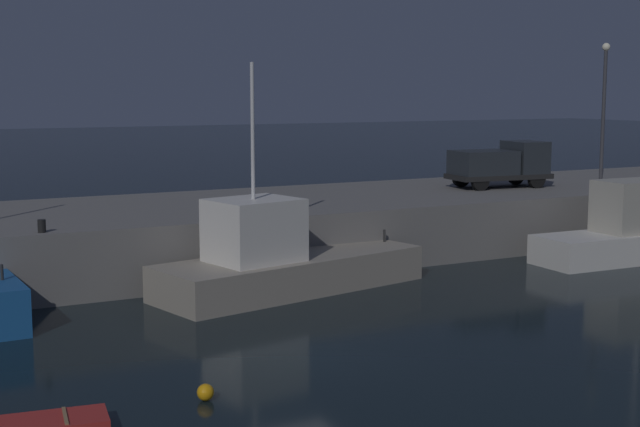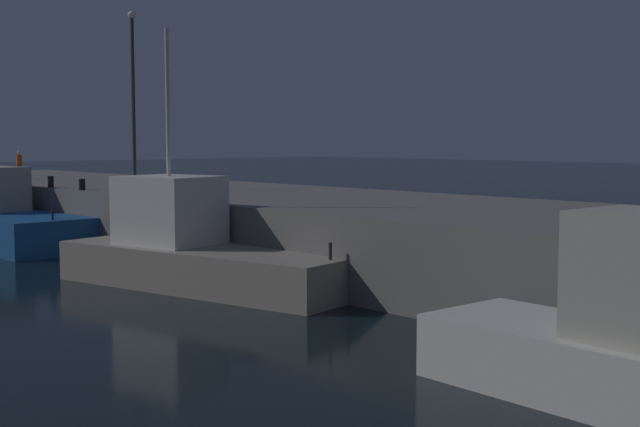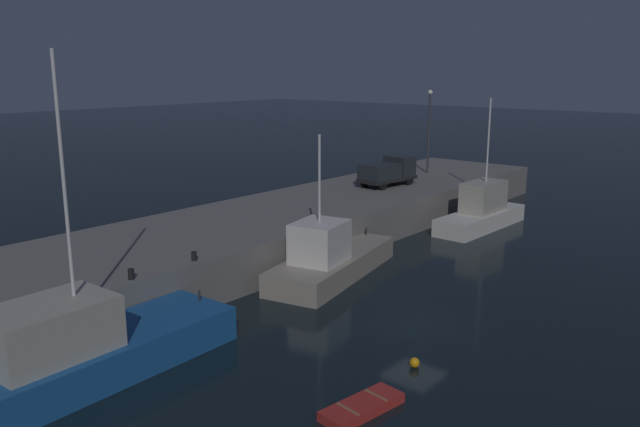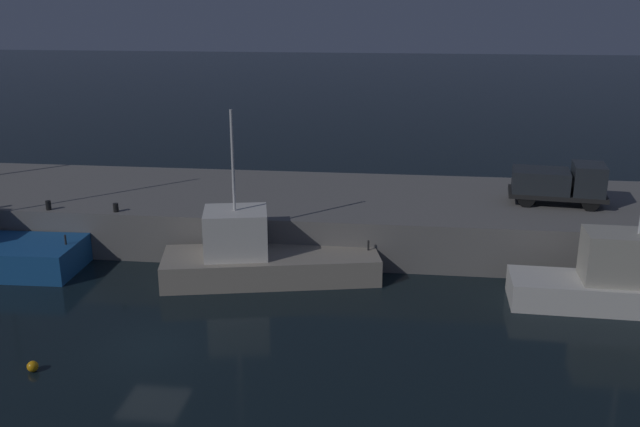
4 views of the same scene
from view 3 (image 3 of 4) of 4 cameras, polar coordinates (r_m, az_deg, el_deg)
name	(u,v)px [view 3 (image 3 of 4)]	position (r m, az deg, el deg)	size (l,w,h in m)	color
ground_plane	(415,326)	(31.00, 8.48, -9.88)	(320.00, 320.00, 0.00)	black
pier_quay	(212,247)	(39.53, -9.54, -2.93)	(70.08, 10.51, 2.55)	slate
fishing_boat_blue	(481,211)	(49.99, 14.16, 0.19)	(9.53, 2.98, 9.72)	silver
fishing_boat_white	(329,259)	(37.07, 0.84, -4.02)	(11.00, 5.60, 8.41)	gray
fishing_boat_orange	(80,351)	(26.86, -20.52, -11.35)	(12.27, 4.09, 12.55)	#195193
dinghy_orange_near	(362,407)	(23.73, 3.76, -16.78)	(3.38, 1.64, 0.40)	#B22823
mooring_buoy_near	(415,363)	(26.98, 8.40, -12.98)	(0.42, 0.42, 0.42)	orange
lamp_post_east	(429,124)	(58.71, 9.67, 7.81)	(0.44, 0.44, 7.42)	#38383D
utility_truck	(388,171)	(52.08, 6.07, 3.78)	(5.31, 2.76, 2.31)	black
bollard_west	(194,256)	(32.43, -11.14, -3.74)	(0.28, 0.28, 0.45)	black
bollard_central	(131,274)	(30.29, -16.44, -5.18)	(0.28, 0.28, 0.50)	black
bollard_east	(69,292)	(28.76, -21.39, -6.48)	(0.28, 0.28, 0.53)	black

